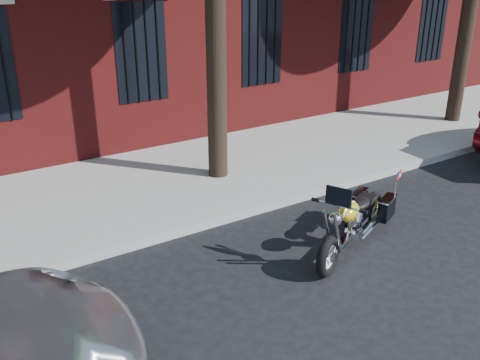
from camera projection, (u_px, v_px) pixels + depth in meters
ground at (291, 253)px, 7.77m from camera, size 120.00×120.00×0.00m
curb at (239, 213)px, 8.81m from camera, size 40.00×0.16×0.15m
sidewalk at (186, 177)px, 10.27m from camera, size 40.00×3.60×0.15m
motorcycle at (356, 221)px, 7.80m from camera, size 2.32×1.27×1.21m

